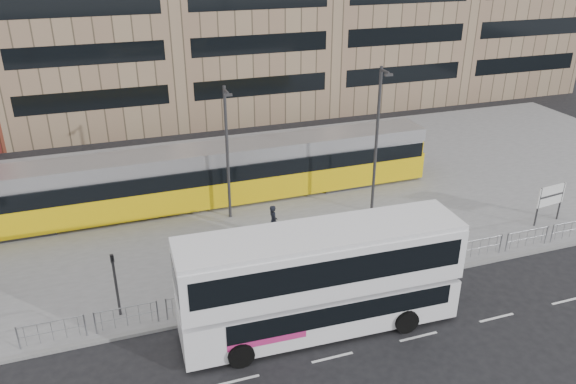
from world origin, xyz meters
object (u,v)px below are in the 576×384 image
object	(u,v)px
ad_panel	(408,255)
lamp_post_west	(227,149)
pedestrian	(273,221)
double_decker_bus	(320,277)
lamp_post_east	(377,137)
tram	(195,177)
traffic_light_west	(115,277)
station_sign	(551,197)

from	to	relation	value
ad_panel	lamp_post_west	size ratio (longest dim) A/B	0.21
lamp_post_west	pedestrian	bearing A→B (deg)	-61.65
double_decker_bus	lamp_post_west	distance (m)	11.46
ad_panel	pedestrian	xyz separation A→B (m)	(-5.28, 5.57, -0.00)
lamp_post_east	double_decker_bus	bearing A→B (deg)	-128.15
pedestrian	lamp_post_west	size ratio (longest dim) A/B	0.24
tram	traffic_light_west	xyz separation A→B (m)	(-5.38, -10.20, 0.15)
double_decker_bus	traffic_light_west	bearing A→B (deg)	158.50
double_decker_bus	ad_panel	xyz separation A→B (m)	(5.75, 2.48, -1.45)
traffic_light_west	lamp_post_east	distance (m)	16.53
tram	pedestrian	xyz separation A→B (m)	(3.27, -5.69, -0.85)
tram	station_sign	bearing A→B (deg)	-26.49
traffic_light_west	lamp_post_west	world-z (taller)	lamp_post_west
ad_panel	lamp_post_west	distance (m)	11.70
pedestrian	traffic_light_west	xyz separation A→B (m)	(-8.65, -4.51, 1.00)
tram	traffic_light_west	distance (m)	11.54
ad_panel	pedestrian	bearing A→B (deg)	123.15
double_decker_bus	station_sign	distance (m)	16.86
double_decker_bus	traffic_light_west	xyz separation A→B (m)	(-8.17, 3.54, -0.45)
traffic_light_west	double_decker_bus	bearing A→B (deg)	-29.52
pedestrian	lamp_post_east	distance (m)	7.77
pedestrian	lamp_post_west	bearing A→B (deg)	22.99
station_sign	lamp_post_east	distance (m)	10.68
ad_panel	pedestrian	size ratio (longest dim) A/B	0.85
double_decker_bus	pedestrian	world-z (taller)	double_decker_bus
tram	lamp_post_east	size ratio (longest dim) A/B	3.47
lamp_post_east	ad_panel	bearing A→B (deg)	-101.81
pedestrian	lamp_post_east	xyz separation A→B (m)	(6.66, 1.03, 3.86)
station_sign	pedestrian	xyz separation A→B (m)	(-15.76, 3.56, -0.67)
ad_panel	pedestrian	distance (m)	7.68
double_decker_bus	traffic_light_west	size ratio (longest dim) A/B	3.88
ad_panel	double_decker_bus	bearing A→B (deg)	-166.97
double_decker_bus	ad_panel	bearing A→B (deg)	25.28
traffic_light_west	lamp_post_east	xyz separation A→B (m)	(15.31, 5.54, 2.87)
pedestrian	lamp_post_east	world-z (taller)	lamp_post_east
double_decker_bus	pedestrian	size ratio (longest dim) A/B	6.14
tram	lamp_post_west	bearing A→B (deg)	-58.89
ad_panel	traffic_light_west	bearing A→B (deg)	165.33
tram	double_decker_bus	bearing A→B (deg)	-79.06
traffic_light_west	lamp_post_east	bearing A→B (deg)	13.80
station_sign	lamp_post_west	world-z (taller)	lamp_post_west
tram	lamp_post_west	distance (m)	3.91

